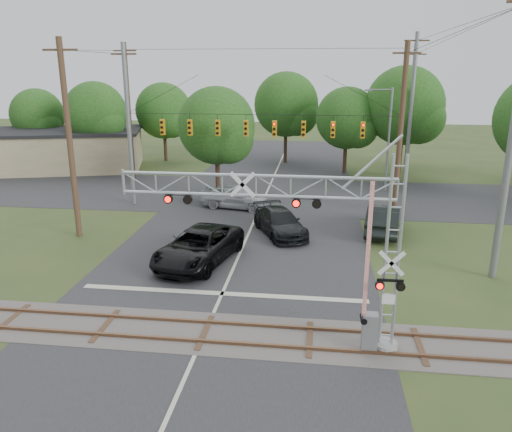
# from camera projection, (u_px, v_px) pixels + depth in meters

# --- Properties ---
(ground) EXTENTS (160.00, 160.00, 0.00)m
(ground) POSITION_uv_depth(u_px,v_px,m) (192.00, 363.00, 17.22)
(ground) COLOR #2F421E
(ground) RESTS_ON ground
(road_main) EXTENTS (14.00, 90.00, 0.02)m
(road_main) POSITION_uv_depth(u_px,v_px,m) (238.00, 258.00, 26.73)
(road_main) COLOR #28282B
(road_main) RESTS_ON ground
(road_cross) EXTENTS (90.00, 12.00, 0.02)m
(road_cross) POSITION_uv_depth(u_px,v_px,m) (266.00, 195.00, 40.04)
(road_cross) COLOR #28282B
(road_cross) RESTS_ON ground
(railroad_track) EXTENTS (90.00, 3.20, 0.17)m
(railroad_track) POSITION_uv_depth(u_px,v_px,m) (205.00, 333.00, 19.12)
(railroad_track) COLOR #554F4A
(railroad_track) RESTS_ON ground
(crossing_gantry) EXTENTS (9.90, 0.91, 7.12)m
(crossing_gantry) POSITION_uv_depth(u_px,v_px,m) (307.00, 232.00, 17.08)
(crossing_gantry) COLOR gray
(crossing_gantry) RESTS_ON ground
(traffic_signal_span) EXTENTS (19.34, 0.36, 11.50)m
(traffic_signal_span) POSITION_uv_depth(u_px,v_px,m) (272.00, 129.00, 34.50)
(traffic_signal_span) COLOR slate
(traffic_signal_span) RESTS_ON ground
(pickup_black) EXTENTS (4.29, 6.86, 1.77)m
(pickup_black) POSITION_uv_depth(u_px,v_px,m) (198.00, 247.00, 25.86)
(pickup_black) COLOR black
(pickup_black) RESTS_ON ground
(car_dark) EXTENTS (4.17, 5.69, 1.53)m
(car_dark) POSITION_uv_depth(u_px,v_px,m) (280.00, 222.00, 30.31)
(car_dark) COLOR black
(car_dark) RESTS_ON ground
(sedan_silver) EXTENTS (5.34, 3.00, 1.72)m
(sedan_silver) POSITION_uv_depth(u_px,v_px,m) (235.00, 196.00, 36.05)
(sedan_silver) COLOR gray
(sedan_silver) RESTS_ON ground
(suv_dark) EXTENTS (2.75, 5.64, 1.78)m
(suv_dark) POSITION_uv_depth(u_px,v_px,m) (383.00, 219.00, 30.64)
(suv_dark) COLOR black
(suv_dark) RESTS_ON ground
(commercial_building) EXTENTS (18.44, 12.77, 3.91)m
(commercial_building) POSITION_uv_depth(u_px,v_px,m) (55.00, 150.00, 49.70)
(commercial_building) COLOR #8C825D
(commercial_building) RESTS_ON ground
(streetlight) EXTENTS (2.22, 0.23, 8.33)m
(streetlight) POSITION_uv_depth(u_px,v_px,m) (387.00, 134.00, 40.01)
(streetlight) COLOR slate
(streetlight) RESTS_ON ground
(utility_poles) EXTENTS (27.11, 26.11, 13.14)m
(utility_poles) POSITION_uv_depth(u_px,v_px,m) (308.00, 119.00, 36.49)
(utility_poles) COLOR #44331F
(utility_poles) RESTS_ON ground
(treeline) EXTENTS (53.87, 21.23, 10.06)m
(treeline) POSITION_uv_depth(u_px,v_px,m) (302.00, 113.00, 45.85)
(treeline) COLOR #382519
(treeline) RESTS_ON ground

